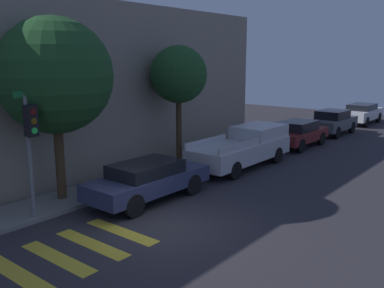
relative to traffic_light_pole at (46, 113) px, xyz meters
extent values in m
plane|color=#2D2B30|center=(1.44, -3.37, -3.20)|extent=(60.00, 60.00, 0.00)
cube|color=slate|center=(1.44, 0.79, -3.13)|extent=(26.00, 1.92, 0.14)
cube|color=gray|center=(1.44, 5.15, 0.32)|extent=(26.00, 6.00, 7.03)
cube|color=gold|center=(-2.58, -2.57, -3.19)|extent=(0.45, 2.60, 0.00)
cube|color=gold|center=(-1.54, -2.57, -3.19)|extent=(0.45, 2.60, 0.00)
cube|color=gold|center=(-0.51, -2.57, -3.19)|extent=(0.45, 2.60, 0.00)
cube|color=gold|center=(0.53, -2.57, -3.19)|extent=(0.45, 2.60, 0.00)
cylinder|color=slate|center=(-0.56, 0.08, -0.92)|extent=(0.12, 0.12, 4.56)
cube|color=black|center=(-0.56, -0.13, -0.15)|extent=(0.30, 0.30, 0.90)
cylinder|color=#4C0C0C|center=(-0.56, -0.29, 0.12)|extent=(0.18, 0.02, 0.18)
cylinder|color=#593D0A|center=(-0.56, -0.29, -0.15)|extent=(0.18, 0.02, 0.18)
cylinder|color=#26E54C|center=(-0.56, -0.29, -0.42)|extent=(0.18, 0.02, 0.18)
cube|color=#19662D|center=(-0.56, 0.08, 0.59)|extent=(0.70, 0.02, 0.18)
cylinder|color=slate|center=(0.54, 0.08, 1.21)|extent=(2.19, 0.08, 0.08)
sphere|color=#F9E5B2|center=(1.63, 0.08, 1.11)|extent=(0.36, 0.36, 0.36)
cube|color=#2D3351|center=(2.94, -1.27, -2.55)|extent=(4.60, 1.72, 0.56)
cube|color=black|center=(2.82, -1.27, -2.05)|extent=(2.39, 1.51, 0.43)
cylinder|color=black|center=(4.36, -0.50, -2.83)|extent=(0.74, 0.22, 0.74)
cylinder|color=black|center=(4.36, -2.04, -2.83)|extent=(0.74, 0.22, 0.74)
cylinder|color=black|center=(1.51, -0.50, -2.83)|extent=(0.74, 0.22, 0.74)
cylinder|color=black|center=(1.51, -2.04, -2.83)|extent=(0.74, 0.22, 0.74)
cube|color=#BCBCC1|center=(8.69, -1.27, -2.44)|extent=(5.69, 1.91, 0.76)
cube|color=#BCBCC1|center=(10.26, -1.27, -1.78)|extent=(2.56, 1.75, 0.57)
cube|color=#BCBCC1|center=(7.27, -0.43, -1.92)|extent=(2.85, 0.08, 0.28)
cube|color=#BCBCC1|center=(7.27, -2.11, -1.92)|extent=(2.85, 0.08, 0.28)
cylinder|color=black|center=(10.46, -0.40, -2.83)|extent=(0.74, 0.22, 0.74)
cylinder|color=black|center=(10.46, -2.13, -2.83)|extent=(0.74, 0.22, 0.74)
cylinder|color=black|center=(6.93, -0.40, -2.83)|extent=(0.74, 0.22, 0.74)
cylinder|color=black|center=(6.93, -2.13, -2.83)|extent=(0.74, 0.22, 0.74)
cube|color=maroon|center=(14.47, -1.27, -2.55)|extent=(4.24, 1.75, 0.56)
cube|color=black|center=(14.36, -1.27, -2.02)|extent=(2.20, 1.54, 0.50)
cylinder|color=black|center=(15.78, -0.48, -2.83)|extent=(0.74, 0.22, 0.74)
cylinder|color=black|center=(15.78, -2.05, -2.83)|extent=(0.74, 0.22, 0.74)
cylinder|color=black|center=(13.15, -0.48, -2.83)|extent=(0.74, 0.22, 0.74)
cylinder|color=black|center=(13.15, -2.05, -2.83)|extent=(0.74, 0.22, 0.74)
cube|color=#4C5156|center=(19.46, -1.27, -2.50)|extent=(4.20, 1.74, 0.66)
cube|color=black|center=(19.35, -1.27, -1.91)|extent=(2.18, 1.53, 0.51)
cylinder|color=black|center=(20.76, -0.49, -2.83)|extent=(0.74, 0.22, 0.74)
cylinder|color=black|center=(20.76, -2.05, -2.83)|extent=(0.74, 0.22, 0.74)
cylinder|color=black|center=(18.16, -0.49, -2.83)|extent=(0.74, 0.22, 0.74)
cylinder|color=black|center=(18.16, -2.05, -2.83)|extent=(0.74, 0.22, 0.74)
cube|color=silver|center=(25.15, -1.27, -2.49)|extent=(4.69, 1.72, 0.68)
cube|color=black|center=(25.03, -1.27, -1.94)|extent=(2.44, 1.52, 0.41)
cylinder|color=black|center=(26.60, -0.50, -2.83)|extent=(0.74, 0.22, 0.74)
cylinder|color=black|center=(26.60, -2.04, -2.83)|extent=(0.74, 0.22, 0.74)
cylinder|color=black|center=(23.69, -0.50, -2.83)|extent=(0.74, 0.22, 0.74)
cylinder|color=black|center=(23.69, -2.04, -2.83)|extent=(0.74, 0.22, 0.74)
cylinder|color=#42301E|center=(0.98, 0.91, -1.78)|extent=(0.31, 0.31, 2.83)
sphere|color=#1E4721|center=(0.98, 0.91, 1.04)|extent=(3.75, 3.75, 3.75)
cylinder|color=#42301E|center=(7.06, 0.91, -1.61)|extent=(0.25, 0.25, 3.17)
sphere|color=#1E4721|center=(7.06, 0.91, 0.90)|extent=(2.47, 2.47, 2.47)
camera|label=1|loc=(-6.98, -11.22, 1.61)|focal=40.00mm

